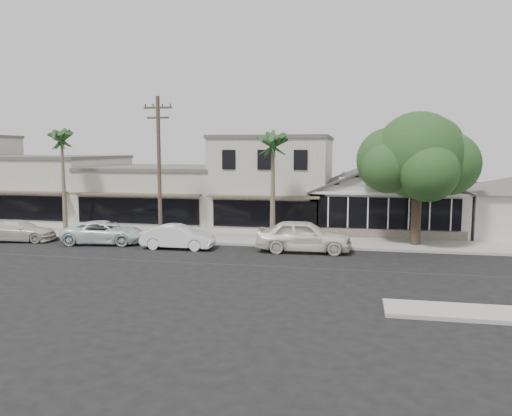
% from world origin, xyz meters
% --- Properties ---
extents(ground, '(140.00, 140.00, 0.00)m').
position_xyz_m(ground, '(0.00, 0.00, 0.00)').
color(ground, black).
rests_on(ground, ground).
extents(sidewalk_north, '(90.00, 3.50, 0.15)m').
position_xyz_m(sidewalk_north, '(-8.00, 6.75, 0.07)').
color(sidewalk_north, '#9E9991').
rests_on(sidewalk_north, ground).
extents(corner_shop, '(10.40, 8.60, 5.10)m').
position_xyz_m(corner_shop, '(5.00, 12.47, 2.62)').
color(corner_shop, silver).
rests_on(corner_shop, ground).
extents(row_building_near, '(8.00, 10.00, 6.50)m').
position_xyz_m(row_building_near, '(-3.00, 13.50, 3.25)').
color(row_building_near, silver).
rests_on(row_building_near, ground).
extents(row_building_midnear, '(10.00, 10.00, 4.20)m').
position_xyz_m(row_building_midnear, '(-12.00, 13.50, 2.10)').
color(row_building_midnear, beige).
rests_on(row_building_midnear, ground).
extents(row_building_midfar, '(11.00, 10.00, 5.00)m').
position_xyz_m(row_building_midfar, '(-22.50, 13.50, 2.50)').
color(row_building_midfar, silver).
rests_on(row_building_midfar, ground).
extents(utility_pole, '(1.80, 0.24, 9.00)m').
position_xyz_m(utility_pole, '(-9.00, 5.20, 4.79)').
color(utility_pole, brown).
rests_on(utility_pole, ground).
extents(car_0, '(5.42, 2.33, 1.82)m').
position_xyz_m(car_0, '(0.10, 3.95, 0.91)').
color(car_0, white).
rests_on(car_0, ground).
extents(car_1, '(4.27, 1.54, 1.40)m').
position_xyz_m(car_1, '(-7.20, 3.40, 0.70)').
color(car_1, white).
rests_on(car_1, ground).
extents(car_2, '(5.29, 2.98, 1.40)m').
position_xyz_m(car_2, '(-12.20, 4.03, 0.70)').
color(car_2, white).
rests_on(car_2, ground).
extents(car_3, '(4.75, 2.45, 1.32)m').
position_xyz_m(car_3, '(-17.91, 3.77, 0.66)').
color(car_3, beige).
rests_on(car_3, ground).
extents(shade_tree, '(7.19, 6.50, 7.98)m').
position_xyz_m(shade_tree, '(6.42, 6.89, 5.25)').
color(shade_tree, '#46352B').
rests_on(shade_tree, ground).
extents(palm_east, '(2.48, 2.48, 7.17)m').
position_xyz_m(palm_east, '(-2.00, 5.88, 6.10)').
color(palm_east, '#726651').
rests_on(palm_east, ground).
extents(palm_mid, '(2.76, 2.76, 7.43)m').
position_xyz_m(palm_mid, '(-16.43, 6.57, 6.39)').
color(palm_mid, '#726651').
rests_on(palm_mid, ground).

